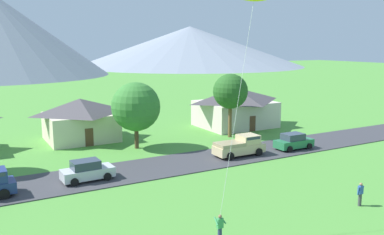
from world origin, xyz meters
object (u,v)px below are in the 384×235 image
Objects in this scene: tree_left_of_center at (230,92)px; parked_car_green_west_end at (294,142)px; house_left_center at (81,119)px; house_leftmost at (235,106)px; pickup_truck_sand_west_side at (240,146)px; watcher_person at (360,194)px; tree_near_left at (136,107)px; parked_car_silver_mid_west at (87,171)px.

parked_car_green_west_end is (2.50, -8.32, -4.65)m from tree_left_of_center.
house_left_center is at bearing 155.99° from tree_left_of_center.
pickup_truck_sand_west_side is at bearing -123.08° from house_leftmost.
watcher_person is at bearing -107.56° from house_leftmost.
house_leftmost is 1.42× the size of tree_near_left.
parked_car_green_west_end is at bearing -5.70° from pickup_truck_sand_west_side.
house_left_center is 17.86m from tree_left_of_center.
tree_near_left is (-16.23, -4.80, 1.78)m from house_leftmost.
watcher_person is (7.53, -22.69, -3.65)m from tree_near_left.
tree_left_of_center is 23.25m from watcher_person.
tree_near_left reaches higher than house_leftmost.
house_left_center is 19.21m from pickup_truck_sand_west_side.
tree_left_of_center is at bearing -1.59° from tree_near_left.
parked_car_silver_mid_west is at bearing -102.67° from house_left_center.
tree_left_of_center is 1.46× the size of pickup_truck_sand_west_side.
tree_near_left is 11.75m from parked_car_silver_mid_west.
tree_near_left is at bearing 47.19° from parked_car_silver_mid_west.
pickup_truck_sand_west_side is (-3.99, -7.68, -4.45)m from tree_left_of_center.
tree_left_of_center is 4.56× the size of watcher_person.
parked_car_silver_mid_west is at bearing 178.80° from parked_car_green_west_end.
tree_near_left is 1.68× the size of parked_car_silver_mid_west.
watcher_person is at bearing -43.81° from parked_car_silver_mid_west.
watcher_person is at bearing -68.32° from house_left_center.
tree_left_of_center reaches higher than house_left_center.
parked_car_silver_mid_west is 15.48m from pickup_truck_sand_west_side.
parked_car_silver_mid_west is at bearing -132.81° from tree_near_left.
tree_left_of_center is at bearing -130.33° from house_leftmost.
tree_near_left is 1.69× the size of parked_car_green_west_end.
house_left_center is (-20.44, 2.04, -0.22)m from house_leftmost.
parked_car_green_west_end is at bearing 64.02° from watcher_person.
house_leftmost is 7.27m from tree_left_of_center.
tree_near_left reaches higher than parked_car_silver_mid_west.
parked_car_silver_mid_west is at bearing 136.19° from watcher_person.
tree_left_of_center reaches higher than tree_near_left.
house_leftmost is at bearing 49.67° from tree_left_of_center.
parked_car_green_west_end is (14.38, -8.65, -3.66)m from tree_near_left.
tree_left_of_center reaches higher than parked_car_green_west_end.
tree_near_left is (4.21, -6.84, 2.00)m from house_left_center.
watcher_person is (-4.35, -22.37, -4.64)m from tree_left_of_center.
parked_car_silver_mid_west is at bearing -179.31° from pickup_truck_sand_west_side.
pickup_truck_sand_west_side is 3.12× the size of watcher_person.
pickup_truck_sand_west_side is at bearing -45.40° from tree_near_left.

